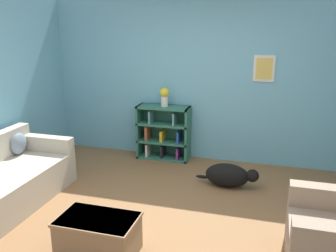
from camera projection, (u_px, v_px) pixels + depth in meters
ground_plane at (158, 222)px, 4.35m from camera, size 14.00×14.00×0.00m
wall_back at (200, 81)px, 6.07m from camera, size 5.60×0.13×2.60m
bookshelf at (164, 133)px, 6.26m from camera, size 0.87×0.33×0.90m
coffee_table at (98, 235)px, 3.70m from camera, size 0.78×0.50×0.40m
dog at (229, 175)px, 5.22m from camera, size 0.89×0.30×0.34m
vase at (164, 96)px, 6.06m from camera, size 0.15×0.15×0.31m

